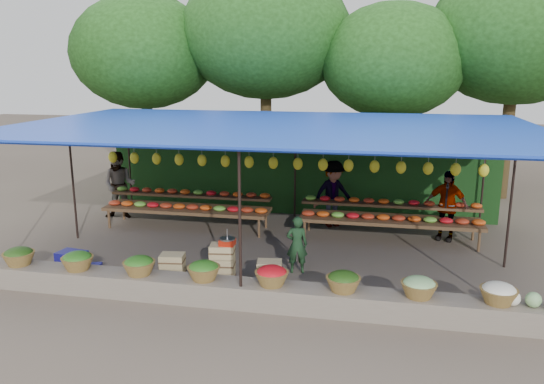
% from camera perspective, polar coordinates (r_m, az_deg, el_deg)
% --- Properties ---
extents(ground, '(60.00, 60.00, 0.00)m').
position_cam_1_polar(ground, '(11.84, 0.23, -6.40)').
color(ground, brown).
rests_on(ground, ground).
extents(stone_curb, '(10.60, 0.55, 0.40)m').
position_cam_1_polar(stone_curb, '(9.28, -3.12, -10.86)').
color(stone_curb, '#70665A').
rests_on(stone_curb, ground).
extents(stall_canopy, '(10.80, 6.60, 2.82)m').
position_cam_1_polar(stall_canopy, '(11.28, 0.30, 6.63)').
color(stall_canopy, black).
rests_on(stall_canopy, ground).
extents(produce_baskets, '(8.98, 0.58, 0.34)m').
position_cam_1_polar(produce_baskets, '(9.16, -3.76, -8.72)').
color(produce_baskets, brown).
rests_on(produce_baskets, stone_curb).
extents(netting_backdrop, '(10.60, 0.06, 2.50)m').
position_cam_1_polar(netting_backdrop, '(14.51, 2.65, 2.40)').
color(netting_backdrop, '#1A4B1B').
rests_on(netting_backdrop, ground).
extents(tree_row, '(16.51, 5.50, 7.12)m').
position_cam_1_polar(tree_row, '(17.12, 6.07, 15.62)').
color(tree_row, '#3D2E16').
rests_on(tree_row, ground).
extents(fruit_table_left, '(4.21, 0.95, 0.93)m').
position_cam_1_polar(fruit_table_left, '(13.56, -9.03, -1.32)').
color(fruit_table_left, '#523C20').
rests_on(fruit_table_left, ground).
extents(fruit_table_right, '(4.21, 0.95, 0.93)m').
position_cam_1_polar(fruit_table_right, '(12.75, 12.58, -2.42)').
color(fruit_table_right, '#523C20').
rests_on(fruit_table_right, ground).
extents(crate_counter, '(2.39, 0.40, 0.77)m').
position_cam_1_polar(crate_counter, '(10.11, -5.49, -8.12)').
color(crate_counter, tan).
rests_on(crate_counter, ground).
extents(weighing_scale, '(0.29, 0.29, 0.31)m').
position_cam_1_polar(weighing_scale, '(9.89, -4.82, -5.30)').
color(weighing_scale, red).
rests_on(weighing_scale, crate_counter).
extents(vendor_seated, '(0.47, 0.36, 1.16)m').
position_cam_1_polar(vendor_seated, '(10.50, 2.70, -5.68)').
color(vendor_seated, '#1C3E21').
rests_on(vendor_seated, ground).
extents(customer_left, '(0.98, 0.83, 1.81)m').
position_cam_1_polar(customer_left, '(14.76, -16.08, 0.70)').
color(customer_left, slate).
rests_on(customer_left, ground).
extents(customer_mid, '(1.27, 1.12, 1.70)m').
position_cam_1_polar(customer_mid, '(13.54, 6.60, -0.20)').
color(customer_mid, slate).
rests_on(customer_mid, ground).
extents(customer_right, '(1.06, 0.70, 1.67)m').
position_cam_1_polar(customer_right, '(13.05, 18.25, -1.39)').
color(customer_right, slate).
rests_on(customer_right, ground).
extents(blue_crate_front, '(0.53, 0.45, 0.28)m').
position_cam_1_polar(blue_crate_front, '(10.93, -19.10, -8.12)').
color(blue_crate_front, navy).
rests_on(blue_crate_front, ground).
extents(blue_crate_back, '(0.60, 0.48, 0.33)m').
position_cam_1_polar(blue_crate_back, '(11.64, -20.72, -6.80)').
color(blue_crate_back, navy).
rests_on(blue_crate_back, ground).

